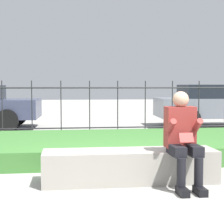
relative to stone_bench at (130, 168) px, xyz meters
The scene contains 6 objects.
ground_plane 0.34m from the stone_bench, behind, with size 60.00×60.00×0.00m, color #9E9B93.
stone_bench is the anchor object (origin of this frame).
person_seated_reader 0.85m from the stone_bench, 26.98° to the right, with size 0.42×0.73×1.24m.
grass_berm 2.15m from the stone_bench, 97.27° to the left, with size 9.59×2.87×0.31m.
iron_fence 4.17m from the stone_bench, 93.78° to the left, with size 7.59×0.03×1.43m.
car_parked_right 7.70m from the stone_bench, 57.53° to the left, with size 4.32×2.06×1.34m.
Camera 1 is at (-0.60, -4.95, 1.31)m, focal length 60.00 mm.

